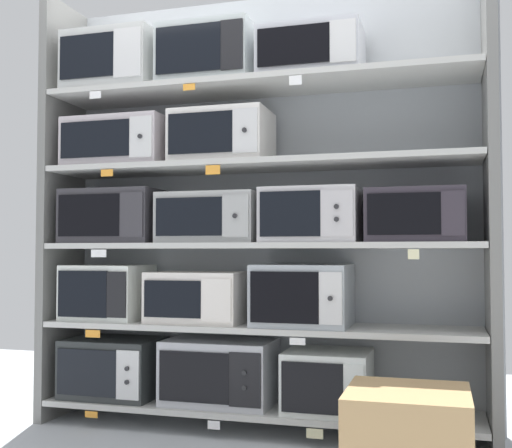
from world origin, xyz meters
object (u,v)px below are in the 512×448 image
(microwave_11, at_px, (222,138))
(microwave_8, at_px, (313,216))
(microwave_10, at_px, (121,144))
(microwave_13, at_px, (209,57))
(microwave_7, at_px, (212,218))
(microwave_1, at_px, (220,372))
(microwave_14, at_px, (311,54))
(microwave_5, at_px, (303,295))
(microwave_12, at_px, (117,65))
(shipping_carton, at_px, (408,442))
(microwave_0, at_px, (114,367))
(microwave_2, at_px, (328,381))
(microwave_9, at_px, (416,216))
(microwave_3, at_px, (108,292))
(microwave_6, at_px, (117,217))
(microwave_4, at_px, (199,297))

(microwave_11, bearing_deg, microwave_8, -0.02)
(microwave_10, xyz_separation_m, microwave_13, (0.53, -0.00, 0.45))
(microwave_7, xyz_separation_m, microwave_13, (-0.02, -0.00, 0.88))
(microwave_1, height_order, microwave_14, microwave_14)
(microwave_5, distance_m, microwave_13, 1.38)
(microwave_12, height_order, microwave_14, microwave_12)
(microwave_10, bearing_deg, shipping_carton, -22.63)
(microwave_0, height_order, microwave_2, microwave_0)
(microwave_1, height_order, microwave_10, microwave_10)
(microwave_9, bearing_deg, microwave_3, -179.99)
(microwave_1, bearing_deg, microwave_14, 0.01)
(microwave_1, distance_m, microwave_10, 1.38)
(microwave_13, bearing_deg, shipping_carton, -31.90)
(microwave_7, distance_m, shipping_carton, 1.55)
(microwave_8, distance_m, microwave_14, 0.85)
(shipping_carton, bearing_deg, microwave_6, 157.65)
(microwave_13, bearing_deg, microwave_1, 0.05)
(microwave_9, bearing_deg, microwave_12, 179.99)
(microwave_13, bearing_deg, microwave_6, 179.99)
(microwave_9, bearing_deg, microwave_6, -180.00)
(microwave_1, bearing_deg, microwave_11, 0.13)
(microwave_3, relative_size, microwave_10, 0.74)
(microwave_5, bearing_deg, microwave_13, 179.99)
(microwave_0, relative_size, microwave_11, 1.00)
(microwave_14, bearing_deg, microwave_8, -2.68)
(microwave_12, distance_m, shipping_carton, 2.52)
(microwave_11, xyz_separation_m, microwave_14, (0.49, 0.00, 0.42))
(microwave_8, relative_size, microwave_13, 0.95)
(microwave_1, bearing_deg, microwave_2, -0.02)
(microwave_10, distance_m, microwave_13, 0.70)
(microwave_0, xyz_separation_m, microwave_9, (1.65, 0.00, 0.82))
(microwave_4, bearing_deg, microwave_2, -0.04)
(microwave_6, bearing_deg, microwave_13, -0.01)
(microwave_5, distance_m, microwave_6, 1.15)
(microwave_9, relative_size, microwave_12, 0.90)
(microwave_2, xyz_separation_m, microwave_13, (-0.65, 0.00, 1.72))
(shipping_carton, bearing_deg, microwave_11, 146.21)
(microwave_0, xyz_separation_m, microwave_11, (0.64, 0.00, 1.26))
(microwave_4, distance_m, microwave_9, 1.22)
(microwave_2, distance_m, shipping_carton, 0.80)
(microwave_1, distance_m, microwave_7, 0.82)
(microwave_2, relative_size, microwave_7, 0.79)
(microwave_4, xyz_separation_m, microwave_6, (-0.50, -0.00, 0.44))
(microwave_2, xyz_separation_m, microwave_9, (0.44, 0.00, 0.83))
(microwave_4, height_order, microwave_7, microwave_7)
(microwave_2, distance_m, microwave_11, 1.39)
(microwave_9, distance_m, microwave_11, 1.10)
(microwave_0, xyz_separation_m, microwave_2, (1.21, -0.00, -0.01))
(microwave_2, relative_size, microwave_6, 0.79)
(microwave_3, relative_size, microwave_14, 0.81)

